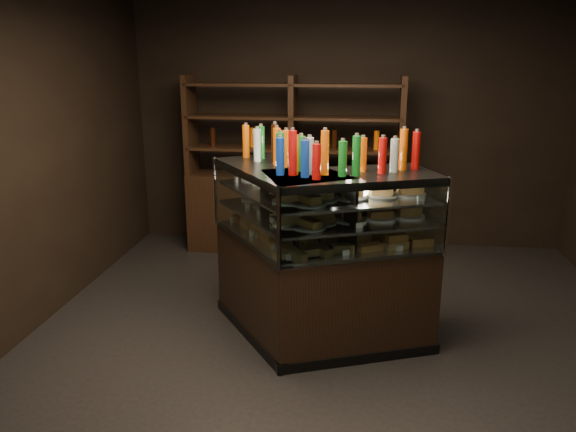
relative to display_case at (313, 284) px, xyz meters
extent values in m
plane|color=black|center=(0.20, 0.02, -0.47)|extent=(5.00, 5.00, 0.00)
cube|color=black|center=(0.20, 2.52, 1.03)|extent=(5.00, 0.02, 3.00)
cube|color=black|center=(0.20, -2.48, 1.03)|extent=(5.00, 0.02, 3.00)
cube|color=black|center=(-2.30, 0.02, 1.03)|extent=(0.02, 5.00, 3.00)
cube|color=black|center=(0.28, -0.09, -0.06)|extent=(1.37, 1.02, 0.81)
cube|color=black|center=(0.28, -0.09, -0.43)|extent=(1.41, 1.05, 0.08)
cube|color=black|center=(0.28, -0.09, 0.88)|extent=(1.37, 1.02, 0.06)
cube|color=silver|center=(0.28, -0.09, 0.35)|extent=(1.31, 0.95, 0.02)
cube|color=silver|center=(0.28, -0.09, 0.54)|extent=(1.31, 0.95, 0.02)
cube|color=silver|center=(0.28, -0.09, 0.71)|extent=(1.31, 0.95, 0.02)
cube|color=white|center=(0.39, -0.38, 0.62)|extent=(1.15, 0.45, 0.57)
cylinder|color=silver|center=(0.96, -0.15, 0.62)|extent=(0.03, 0.03, 0.59)
cylinder|color=silver|center=(-0.19, -0.59, 0.62)|extent=(0.03, 0.03, 0.59)
cube|color=black|center=(-0.28, 0.09, -0.06)|extent=(1.20, 1.37, 0.81)
cube|color=black|center=(-0.28, 0.09, -0.43)|extent=(1.23, 1.41, 0.08)
cube|color=black|center=(-0.28, 0.09, 0.88)|extent=(1.20, 1.37, 0.06)
cube|color=silver|center=(-0.28, 0.09, 0.35)|extent=(1.13, 1.30, 0.02)
cube|color=silver|center=(-0.28, 0.09, 0.54)|extent=(1.13, 1.30, 0.02)
cube|color=silver|center=(-0.28, 0.09, 0.71)|extent=(1.13, 1.30, 0.02)
cube|color=white|center=(-0.54, -0.09, 0.62)|extent=(0.69, 1.03, 0.57)
cylinder|color=silver|center=(-0.19, -0.59, 0.62)|extent=(0.03, 0.03, 0.59)
cylinder|color=silver|center=(-0.87, 0.43, 0.62)|extent=(0.03, 0.03, 0.59)
cube|color=gold|center=(-0.20, -0.30, 0.39)|extent=(0.20, 0.15, 0.06)
cube|color=gold|center=(0.00, -0.23, 0.39)|extent=(0.20, 0.15, 0.06)
cube|color=gold|center=(0.19, -0.15, 0.39)|extent=(0.20, 0.15, 0.06)
cube|color=gold|center=(0.38, -0.08, 0.39)|extent=(0.20, 0.15, 0.06)
cube|color=gold|center=(0.58, 0.00, 0.39)|extent=(0.20, 0.15, 0.06)
cube|color=gold|center=(0.77, 0.07, 0.39)|extent=(0.20, 0.15, 0.06)
cylinder|color=white|center=(-0.16, -0.25, 0.56)|extent=(0.24, 0.24, 0.02)
cube|color=gold|center=(-0.16, -0.25, 0.59)|extent=(0.19, 0.14, 0.05)
cylinder|color=white|center=(0.06, -0.17, 0.56)|extent=(0.24, 0.24, 0.02)
cube|color=gold|center=(0.06, -0.17, 0.59)|extent=(0.19, 0.14, 0.05)
cylinder|color=white|center=(0.28, -0.09, 0.56)|extent=(0.24, 0.24, 0.02)
cube|color=gold|center=(0.28, -0.09, 0.59)|extent=(0.19, 0.14, 0.05)
cylinder|color=white|center=(0.50, 0.00, 0.56)|extent=(0.24, 0.24, 0.02)
cube|color=gold|center=(0.50, 0.00, 0.59)|extent=(0.19, 0.14, 0.05)
cylinder|color=white|center=(0.71, 0.08, 0.56)|extent=(0.24, 0.24, 0.02)
cube|color=gold|center=(0.71, 0.08, 0.59)|extent=(0.19, 0.14, 0.05)
cylinder|color=white|center=(-0.16, -0.25, 0.73)|extent=(0.24, 0.24, 0.02)
cube|color=gold|center=(-0.16, -0.25, 0.76)|extent=(0.19, 0.14, 0.05)
cylinder|color=white|center=(0.06, -0.17, 0.73)|extent=(0.24, 0.24, 0.02)
cube|color=gold|center=(0.06, -0.17, 0.76)|extent=(0.19, 0.14, 0.05)
cylinder|color=white|center=(0.28, -0.09, 0.73)|extent=(0.24, 0.24, 0.02)
cube|color=gold|center=(0.28, -0.09, 0.76)|extent=(0.19, 0.14, 0.05)
cylinder|color=white|center=(0.50, 0.00, 0.73)|extent=(0.24, 0.24, 0.02)
cube|color=gold|center=(0.50, 0.00, 0.76)|extent=(0.19, 0.14, 0.05)
cylinder|color=white|center=(0.71, 0.08, 0.73)|extent=(0.24, 0.24, 0.02)
cube|color=gold|center=(0.71, 0.08, 0.76)|extent=(0.19, 0.14, 0.05)
cube|color=gold|center=(-0.59, 0.50, 0.39)|extent=(0.17, 0.20, 0.06)
cube|color=gold|center=(-0.47, 0.33, 0.39)|extent=(0.17, 0.20, 0.06)
cube|color=gold|center=(-0.36, 0.16, 0.39)|extent=(0.17, 0.20, 0.06)
cube|color=gold|center=(-0.24, -0.01, 0.39)|extent=(0.17, 0.20, 0.06)
cube|color=gold|center=(-0.13, -0.19, 0.39)|extent=(0.17, 0.20, 0.06)
cube|color=gold|center=(-0.01, -0.36, 0.39)|extent=(0.17, 0.20, 0.06)
cylinder|color=white|center=(-0.54, 0.48, 0.56)|extent=(0.24, 0.24, 0.02)
cube|color=gold|center=(-0.54, 0.48, 0.59)|extent=(0.16, 0.19, 0.05)
cylinder|color=white|center=(-0.41, 0.28, 0.56)|extent=(0.24, 0.24, 0.02)
cube|color=gold|center=(-0.41, 0.28, 0.59)|extent=(0.16, 0.19, 0.05)
cylinder|color=white|center=(-0.28, 0.09, 0.56)|extent=(0.24, 0.24, 0.02)
cube|color=gold|center=(-0.28, 0.09, 0.59)|extent=(0.16, 0.19, 0.05)
cylinder|color=white|center=(-0.15, -0.10, 0.56)|extent=(0.24, 0.24, 0.02)
cube|color=gold|center=(-0.15, -0.10, 0.59)|extent=(0.16, 0.19, 0.05)
cylinder|color=white|center=(-0.02, -0.30, 0.56)|extent=(0.24, 0.24, 0.02)
cube|color=gold|center=(-0.02, -0.30, 0.59)|extent=(0.16, 0.19, 0.05)
cylinder|color=white|center=(-0.54, 0.48, 0.73)|extent=(0.24, 0.24, 0.02)
cube|color=gold|center=(-0.54, 0.48, 0.76)|extent=(0.16, 0.19, 0.05)
cylinder|color=white|center=(-0.41, 0.28, 0.73)|extent=(0.24, 0.24, 0.02)
cube|color=gold|center=(-0.41, 0.28, 0.76)|extent=(0.16, 0.19, 0.05)
cylinder|color=white|center=(-0.28, 0.09, 0.73)|extent=(0.24, 0.24, 0.02)
cube|color=gold|center=(-0.28, 0.09, 0.76)|extent=(0.16, 0.19, 0.05)
cylinder|color=white|center=(-0.15, -0.10, 0.73)|extent=(0.24, 0.24, 0.02)
cube|color=gold|center=(-0.15, -0.10, 0.76)|extent=(0.16, 0.19, 0.05)
cylinder|color=white|center=(-0.02, -0.30, 0.73)|extent=(0.24, 0.24, 0.02)
cube|color=gold|center=(-0.02, -0.30, 0.76)|extent=(0.16, 0.19, 0.05)
cylinder|color=yellow|center=(-0.21, -0.27, 1.05)|extent=(0.06, 0.06, 0.28)
cylinder|color=silver|center=(-0.21, -0.27, 1.20)|extent=(0.03, 0.03, 0.02)
cylinder|color=#D8590A|center=(-0.11, -0.23, 1.05)|extent=(0.06, 0.06, 0.28)
cylinder|color=silver|center=(-0.11, -0.23, 1.20)|extent=(0.03, 0.03, 0.02)
cylinder|color=#0F38B2|center=(-0.01, -0.20, 1.05)|extent=(0.06, 0.06, 0.28)
cylinder|color=silver|center=(-0.01, -0.20, 1.20)|extent=(0.03, 0.03, 0.02)
cylinder|color=black|center=(0.08, -0.16, 1.05)|extent=(0.06, 0.06, 0.28)
cylinder|color=silver|center=(0.08, -0.16, 1.20)|extent=(0.03, 0.03, 0.02)
cylinder|color=#147223|center=(0.18, -0.12, 1.05)|extent=(0.06, 0.06, 0.28)
cylinder|color=silver|center=(0.18, -0.12, 1.20)|extent=(0.03, 0.03, 0.02)
cylinder|color=#B20C0A|center=(0.28, -0.09, 1.05)|extent=(0.06, 0.06, 0.28)
cylinder|color=silver|center=(0.28, -0.09, 1.20)|extent=(0.03, 0.03, 0.02)
cylinder|color=silver|center=(0.37, -0.05, 1.05)|extent=(0.06, 0.06, 0.28)
cylinder|color=silver|center=(0.37, -0.05, 1.20)|extent=(0.03, 0.03, 0.02)
cylinder|color=yellow|center=(0.47, -0.01, 1.05)|extent=(0.06, 0.06, 0.28)
cylinder|color=silver|center=(0.47, -0.01, 1.20)|extent=(0.03, 0.03, 0.02)
cylinder|color=#D8590A|center=(0.57, 0.02, 1.05)|extent=(0.06, 0.06, 0.28)
cylinder|color=silver|center=(0.57, 0.02, 1.20)|extent=(0.03, 0.03, 0.02)
cylinder|color=#0F38B2|center=(0.66, 0.06, 1.05)|extent=(0.06, 0.06, 0.28)
cylinder|color=silver|center=(0.66, 0.06, 1.20)|extent=(0.03, 0.03, 0.02)
cylinder|color=black|center=(0.76, 0.10, 1.05)|extent=(0.06, 0.06, 0.28)
cylinder|color=silver|center=(0.76, 0.10, 1.20)|extent=(0.03, 0.03, 0.02)
cylinder|color=yellow|center=(-0.56, 0.52, 1.05)|extent=(0.06, 0.06, 0.28)
cylinder|color=silver|center=(-0.56, 0.52, 1.20)|extent=(0.03, 0.03, 0.02)
cylinder|color=#D8590A|center=(-0.51, 0.43, 1.05)|extent=(0.06, 0.06, 0.28)
cylinder|color=silver|center=(-0.51, 0.43, 1.20)|extent=(0.03, 0.03, 0.02)
cylinder|color=#0F38B2|center=(-0.45, 0.35, 1.05)|extent=(0.06, 0.06, 0.28)
cylinder|color=silver|center=(-0.45, 0.35, 1.20)|extent=(0.03, 0.03, 0.02)
cylinder|color=black|center=(-0.39, 0.26, 1.05)|extent=(0.06, 0.06, 0.28)
cylinder|color=silver|center=(-0.39, 0.26, 1.20)|extent=(0.03, 0.03, 0.02)
cylinder|color=#147223|center=(-0.33, 0.18, 1.05)|extent=(0.06, 0.06, 0.28)
cylinder|color=silver|center=(-0.33, 0.18, 1.20)|extent=(0.03, 0.03, 0.02)
cylinder|color=#B20C0A|center=(-0.28, 0.09, 1.05)|extent=(0.06, 0.06, 0.28)
cylinder|color=silver|center=(-0.28, 0.09, 1.20)|extent=(0.03, 0.03, 0.02)
cylinder|color=silver|center=(-0.22, 0.00, 1.05)|extent=(0.06, 0.06, 0.28)
cylinder|color=silver|center=(-0.22, 0.00, 1.20)|extent=(0.03, 0.03, 0.02)
cylinder|color=yellow|center=(-0.16, -0.08, 1.05)|extent=(0.06, 0.06, 0.28)
cylinder|color=silver|center=(-0.16, -0.08, 1.20)|extent=(0.03, 0.03, 0.02)
cylinder|color=#D8590A|center=(-0.10, -0.17, 1.05)|extent=(0.06, 0.06, 0.28)
cylinder|color=silver|center=(-0.10, -0.17, 1.20)|extent=(0.03, 0.03, 0.02)
cylinder|color=#0F38B2|center=(-0.05, -0.25, 1.05)|extent=(0.06, 0.06, 0.28)
cylinder|color=silver|center=(-0.05, -0.25, 1.20)|extent=(0.03, 0.03, 0.02)
cylinder|color=black|center=(0.01, -0.34, 1.05)|extent=(0.06, 0.06, 0.28)
cylinder|color=silver|center=(0.01, -0.34, 1.20)|extent=(0.03, 0.03, 0.02)
cylinder|color=black|center=(0.71, 1.04, -0.38)|extent=(0.24, 0.24, 0.18)
cone|color=#17531F|center=(0.71, 1.04, -0.04)|extent=(0.35, 0.35, 0.49)
cone|color=#17531F|center=(0.71, 1.04, 0.12)|extent=(0.28, 0.28, 0.34)
cube|color=black|center=(-0.40, 2.07, -0.02)|extent=(2.42, 0.49, 0.90)
cube|color=black|center=(-1.57, 2.10, 0.98)|extent=(0.07, 0.38, 1.10)
cube|color=black|center=(-0.40, 2.07, 0.98)|extent=(0.07, 0.38, 1.10)
cube|color=black|center=(0.78, 2.04, 0.98)|extent=(0.07, 0.38, 1.10)
cube|color=black|center=(-0.40, 2.07, 0.73)|extent=(2.37, 0.44, 0.03)
cube|color=black|center=(-0.40, 2.07, 1.08)|extent=(2.37, 0.44, 0.03)
cube|color=black|center=(-0.40, 2.07, 1.43)|extent=(2.37, 0.44, 0.03)
cylinder|color=yellow|center=(-1.31, 2.10, 0.86)|extent=(0.06, 0.06, 0.22)
cylinder|color=#D8590A|center=(-0.86, 2.08, 0.86)|extent=(0.06, 0.06, 0.22)
cylinder|color=#0F38B2|center=(-0.40, 2.07, 0.86)|extent=(0.06, 0.06, 0.22)
cylinder|color=black|center=(0.06, 2.06, 0.86)|extent=(0.06, 0.06, 0.22)
cylinder|color=#147223|center=(0.52, 2.05, 0.86)|extent=(0.06, 0.06, 0.22)
camera|label=1|loc=(0.30, -4.10, 1.72)|focal=35.00mm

